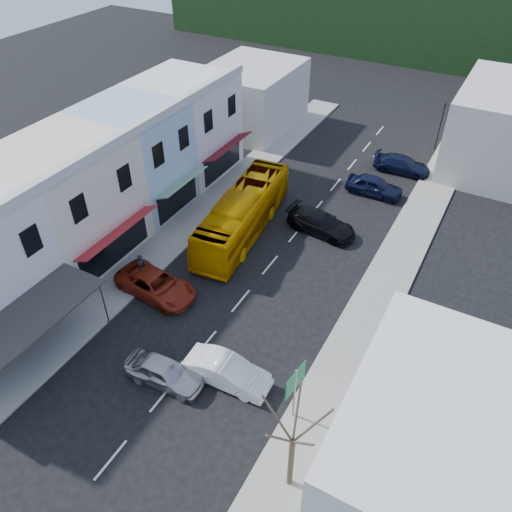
{
  "coord_description": "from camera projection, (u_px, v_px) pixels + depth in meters",
  "views": [
    {
      "loc": [
        11.65,
        -15.24,
        21.86
      ],
      "look_at": [
        0.0,
        6.0,
        2.2
      ],
      "focal_mm": 35.0,
      "sensor_mm": 36.0,
      "label": 1
    }
  ],
  "objects": [
    {
      "name": "ground",
      "position": [
        206.0,
        344.0,
        28.5
      ],
      "size": [
        120.0,
        120.0,
        0.0
      ],
      "primitive_type": "plane",
      "color": "black",
      "rests_on": "ground"
    },
    {
      "name": "sidewalk_left",
      "position": [
        195.0,
        219.0,
        38.06
      ],
      "size": [
        3.0,
        52.0,
        0.15
      ],
      "primitive_type": "cube",
      "color": "gray",
      "rests_on": "ground"
    },
    {
      "name": "street_tree",
      "position": [
        293.0,
        442.0,
        20.04
      ],
      "size": [
        3.45,
        3.45,
        6.85
      ],
      "primitive_type": null,
      "rotation": [
        0.0,
        0.0,
        0.32
      ],
      "color": "#3A2D22",
      "rests_on": "ground"
    },
    {
      "name": "car_black_near",
      "position": [
        321.0,
        224.0,
        36.47
      ],
      "size": [
        4.67,
        2.3,
        1.4
      ],
      "primitive_type": "imported",
      "rotation": [
        0.0,
        0.0,
        1.47
      ],
      "color": "black",
      "rests_on": "ground"
    },
    {
      "name": "car_white",
      "position": [
        227.0,
        372.0,
        26.07
      ],
      "size": [
        4.49,
        2.02,
        1.4
      ],
      "primitive_type": "imported",
      "rotation": [
        0.0,
        0.0,
        1.62
      ],
      "color": "silver",
      "rests_on": "ground"
    },
    {
      "name": "shopfront_row",
      "position": [
        89.0,
        188.0,
        34.05
      ],
      "size": [
        8.25,
        30.0,
        8.0
      ],
      "color": "silver",
      "rests_on": "ground"
    },
    {
      "name": "car_navy_far",
      "position": [
        402.0,
        165.0,
        43.4
      ],
      "size": [
        4.56,
        1.99,
        1.4
      ],
      "primitive_type": "imported",
      "rotation": [
        0.0,
        0.0,
        1.6
      ],
      "color": "black",
      "rests_on": "ground"
    },
    {
      "name": "direction_sign",
      "position": [
        294.0,
        394.0,
        23.69
      ],
      "size": [
        0.61,
        1.69,
        3.64
      ],
      "primitive_type": null,
      "rotation": [
        0.0,
        0.0,
        -0.13
      ],
      "color": "#10562F",
      "rests_on": "ground"
    },
    {
      "name": "car_silver",
      "position": [
        165.0,
        373.0,
        26.06
      ],
      "size": [
        4.52,
        2.11,
        1.4
      ],
      "primitive_type": "imported",
      "rotation": [
        0.0,
        0.0,
        1.64
      ],
      "color": "#AEADB2",
      "rests_on": "ground"
    },
    {
      "name": "bus",
      "position": [
        243.0,
        214.0,
        35.93
      ],
      "size": [
        3.79,
        11.81,
        3.1
      ],
      "primitive_type": "imported",
      "rotation": [
        0.0,
        0.0,
        0.11
      ],
      "color": "#DA8C00",
      "rests_on": "ground"
    },
    {
      "name": "distant_block_left",
      "position": [
        252.0,
        96.0,
        49.48
      ],
      "size": [
        8.0,
        10.0,
        6.0
      ],
      "primitive_type": "cube",
      "color": "#B7B2A8",
      "rests_on": "ground"
    },
    {
      "name": "traffic_signal",
      "position": [
        440.0,
        126.0,
        45.73
      ],
      "size": [
        0.77,
        1.07,
        4.58
      ],
      "primitive_type": null,
      "rotation": [
        0.0,
        0.0,
        3.31
      ],
      "color": "black",
      "rests_on": "ground"
    },
    {
      "name": "car_navy_mid",
      "position": [
        374.0,
        187.0,
        40.52
      ],
      "size": [
        4.41,
        1.82,
        1.4
      ],
      "primitive_type": "imported",
      "rotation": [
        0.0,
        0.0,
        1.57
      ],
      "color": "black",
      "rests_on": "ground"
    },
    {
      "name": "right_building",
      "position": [
        448.0,
        481.0,
        18.22
      ],
      "size": [
        8.0,
        9.0,
        8.0
      ],
      "primitive_type": "cube",
      "color": "silver",
      "rests_on": "ground"
    },
    {
      "name": "car_red",
      "position": [
        156.0,
        285.0,
        31.31
      ],
      "size": [
        4.76,
        2.34,
        1.4
      ],
      "primitive_type": "imported",
      "rotation": [
        0.0,
        0.0,
        1.47
      ],
      "color": "maroon",
      "rests_on": "ground"
    },
    {
      "name": "sidewalk_right",
      "position": [
        386.0,
        282.0,
        32.46
      ],
      "size": [
        3.0,
        52.0,
        0.15
      ],
      "primitive_type": "cube",
      "color": "gray",
      "rests_on": "ground"
    },
    {
      "name": "distant_block_right",
      "position": [
        503.0,
        128.0,
        42.62
      ],
      "size": [
        8.0,
        12.0,
        7.0
      ],
      "primitive_type": "cube",
      "color": "#B7B2A8",
      "rests_on": "ground"
    },
    {
      "name": "pedestrian_left",
      "position": [
        142.0,
        267.0,
        32.2
      ],
      "size": [
        0.42,
        0.61,
        1.7
      ],
      "primitive_type": "imported",
      "rotation": [
        0.0,
        0.0,
        1.54
      ],
      "color": "black",
      "rests_on": "sidewalk_left"
    }
  ]
}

